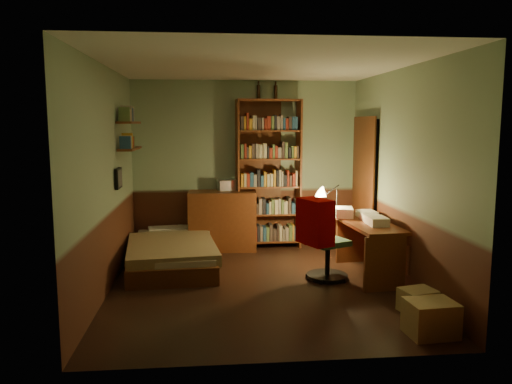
{
  "coord_description": "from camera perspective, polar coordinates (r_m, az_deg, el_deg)",
  "views": [
    {
      "loc": [
        -0.58,
        -5.81,
        1.94
      ],
      "look_at": [
        0.0,
        0.25,
        1.1
      ],
      "focal_mm": 35.0,
      "sensor_mm": 36.0,
      "label": 1
    }
  ],
  "objects": [
    {
      "name": "wall_shelf_upper",
      "position": [
        6.99,
        -14.31,
        7.69
      ],
      "size": [
        0.2,
        0.9,
        0.03
      ],
      "primitive_type": "cube",
      "color": "#5E2D15",
      "rests_on": "wall_left"
    },
    {
      "name": "desk",
      "position": [
        6.58,
        12.66,
        -6.38
      ],
      "size": [
        0.64,
        1.33,
        0.69
      ],
      "primitive_type": "cube",
      "rotation": [
        0.0,
        0.0,
        0.09
      ],
      "color": "#5E2D15",
      "rests_on": "ground"
    },
    {
      "name": "bottle_left",
      "position": [
        7.83,
        0.3,
        11.34
      ],
      "size": [
        0.08,
        0.08,
        0.22
      ],
      "primitive_type": "cylinder",
      "rotation": [
        0.0,
        0.0,
        -0.38
      ],
      "color": "black",
      "rests_on": "bookshelf"
    },
    {
      "name": "paper_stack",
      "position": [
        6.84,
        10.02,
        -2.29
      ],
      "size": [
        0.29,
        0.35,
        0.12
      ],
      "primitive_type": "cube",
      "rotation": [
        0.0,
        0.0,
        -0.2
      ],
      "color": "silver",
      "rests_on": "desk"
    },
    {
      "name": "bottle_right",
      "position": [
        7.86,
        2.26,
        11.3
      ],
      "size": [
        0.06,
        0.06,
        0.21
      ],
      "primitive_type": "cylinder",
      "rotation": [
        0.0,
        0.0,
        0.02
      ],
      "color": "black",
      "rests_on": "bookshelf"
    },
    {
      "name": "wall_back",
      "position": [
        7.87,
        -1.23,
        3.18
      ],
      "size": [
        3.5,
        0.02,
        2.6
      ],
      "primitive_type": "cube",
      "color": "gray",
      "rests_on": "ground"
    },
    {
      "name": "wall_shelf_lower",
      "position": [
        7.0,
        -14.22,
        4.83
      ],
      "size": [
        0.2,
        0.9,
        0.03
      ],
      "primitive_type": "cube",
      "color": "#5E2D15",
      "rests_on": "wall_left"
    },
    {
      "name": "cardboard_box_a",
      "position": [
        5.0,
        19.35,
        -13.46
      ],
      "size": [
        0.46,
        0.38,
        0.32
      ],
      "primitive_type": "cube",
      "rotation": [
        0.0,
        0.0,
        0.08
      ],
      "color": "#988350",
      "rests_on": "ground"
    },
    {
      "name": "framed_picture",
      "position": [
        6.55,
        -15.46,
        1.52
      ],
      "size": [
        0.04,
        0.32,
        0.26
      ],
      "primitive_type": "cube",
      "color": "black",
      "rests_on": "wall_left"
    },
    {
      "name": "ceiling",
      "position": [
        5.88,
        0.24,
        14.39
      ],
      "size": [
        3.5,
        4.0,
        0.02
      ],
      "primitive_type": "cube",
      "color": "silver",
      "rests_on": "wall_back"
    },
    {
      "name": "doorway",
      "position": [
        7.54,
        12.35,
        0.5
      ],
      "size": [
        0.06,
        0.9,
        2.0
      ],
      "primitive_type": "cube",
      "color": "black",
      "rests_on": "ground"
    },
    {
      "name": "bookshelf",
      "position": [
        7.76,
        1.42,
        2.03
      ],
      "size": [
        1.01,
        0.38,
        2.31
      ],
      "primitive_type": "cube",
      "rotation": [
        0.0,
        0.0,
        0.07
      ],
      "color": "#5E2D15",
      "rests_on": "ground"
    },
    {
      "name": "office_chair",
      "position": [
        6.31,
        8.22,
        -5.3
      ],
      "size": [
        0.65,
        0.62,
        1.03
      ],
      "primitive_type": "cube",
      "rotation": [
        0.0,
        0.0,
        0.42
      ],
      "color": "#335E3E",
      "rests_on": "ground"
    },
    {
      "name": "bed",
      "position": [
        7.0,
        -9.52,
        -5.8
      ],
      "size": [
        1.22,
        2.1,
        0.6
      ],
      "primitive_type": "cube",
      "rotation": [
        0.0,
        0.0,
        0.07
      ],
      "color": "olive",
      "rests_on": "ground"
    },
    {
      "name": "wall_left",
      "position": [
        5.97,
        -16.84,
        1.36
      ],
      "size": [
        0.02,
        4.0,
        2.6
      ],
      "primitive_type": "cube",
      "color": "gray",
      "rests_on": "ground"
    },
    {
      "name": "dresser",
      "position": [
        7.73,
        -3.82,
        -3.25
      ],
      "size": [
        1.05,
        0.57,
        0.91
      ],
      "primitive_type": "cube",
      "rotation": [
        0.0,
        0.0,
        -0.06
      ],
      "color": "#5E2D15",
      "rests_on": "ground"
    },
    {
      "name": "floor",
      "position": [
        6.16,
        0.23,
        -10.6
      ],
      "size": [
        3.5,
        4.0,
        0.02
      ],
      "primitive_type": "cube",
      "color": "black",
      "rests_on": "ground"
    },
    {
      "name": "door_trim",
      "position": [
        7.53,
        12.09,
        0.5
      ],
      "size": [
        0.02,
        0.98,
        2.08
      ],
      "primitive_type": "cube",
      "color": "#46210F",
      "rests_on": "ground"
    },
    {
      "name": "desk_lamp",
      "position": [
        6.95,
        9.24,
        0.04
      ],
      "size": [
        0.21,
        0.21,
        0.64
      ],
      "primitive_type": "cone",
      "rotation": [
        0.0,
        0.0,
        -0.11
      ],
      "color": "black",
      "rests_on": "desk"
    },
    {
      "name": "wall_right",
      "position": [
        6.3,
        16.37,
        1.7
      ],
      "size": [
        0.02,
        4.0,
        2.6
      ],
      "primitive_type": "cube",
      "color": "gray",
      "rests_on": "ground"
    },
    {
      "name": "cardboard_box_b",
      "position": [
        5.54,
        18.02,
        -11.73
      ],
      "size": [
        0.4,
        0.35,
        0.24
      ],
      "primitive_type": "cube",
      "rotation": [
        0.0,
        0.0,
        0.23
      ],
      "color": "#988350",
      "rests_on": "ground"
    },
    {
      "name": "red_jacket",
      "position": [
        6.0,
        6.77,
        1.73
      ],
      "size": [
        0.31,
        0.5,
        0.56
      ],
      "primitive_type": "cube",
      "rotation": [
        0.0,
        0.0,
        -0.12
      ],
      "color": "#980000",
      "rests_on": "office_chair"
    },
    {
      "name": "mini_stereo",
      "position": [
        7.77,
        -3.28,
        0.81
      ],
      "size": [
        0.34,
        0.28,
        0.16
      ],
      "primitive_type": "cube",
      "rotation": [
        0.0,
        0.0,
        0.2
      ],
      "color": "#B2B2B7",
      "rests_on": "dresser"
    },
    {
      "name": "wall_front",
      "position": [
        3.9,
        3.18,
        -1.6
      ],
      "size": [
        3.5,
        0.02,
        2.6
      ],
      "primitive_type": "cube",
      "color": "gray",
      "rests_on": "ground"
    }
  ]
}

